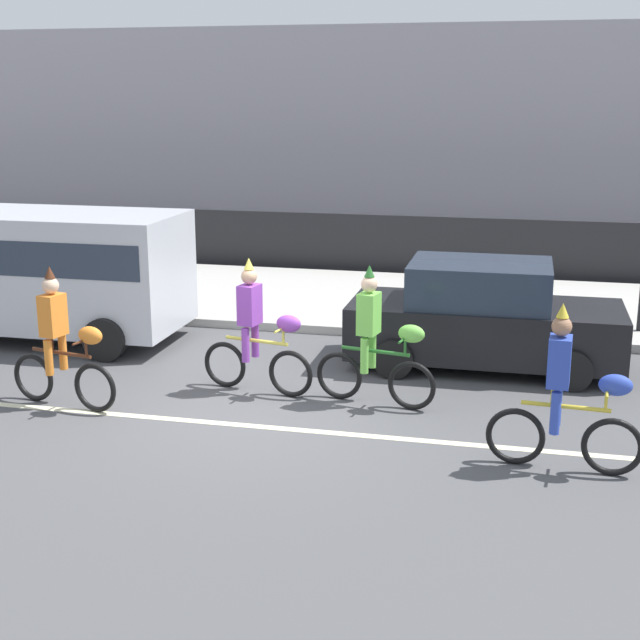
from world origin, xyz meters
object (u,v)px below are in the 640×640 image
(parked_van_silver, at_px, (40,265))
(parked_car_black, at_px, (483,318))
(parade_cyclist_lime, at_px, (376,345))
(parade_cyclist_purple, at_px, (257,335))
(parade_cyclist_cobalt, at_px, (567,399))
(parade_cyclist_orange, at_px, (62,346))

(parked_van_silver, height_order, parked_car_black, parked_van_silver)
(parade_cyclist_lime, height_order, parked_van_silver, parked_van_silver)
(parade_cyclist_purple, relative_size, parade_cyclist_cobalt, 1.00)
(parade_cyclist_cobalt, distance_m, parked_van_silver, 9.31)
(parade_cyclist_orange, xyz_separation_m, parked_car_black, (5.38, 3.08, -0.06))
(parade_cyclist_purple, height_order, parked_car_black, parade_cyclist_purple)
(parade_cyclist_purple, distance_m, parade_cyclist_lime, 1.71)
(parade_cyclist_orange, xyz_separation_m, parade_cyclist_cobalt, (6.48, -0.64, 0.00))
(parade_cyclist_orange, distance_m, parade_cyclist_purple, 2.63)
(parade_cyclist_cobalt, xyz_separation_m, parked_van_silver, (-8.53, 3.69, 0.44))
(parade_cyclist_orange, xyz_separation_m, parade_cyclist_lime, (4.07, 1.03, 0.00))
(parade_cyclist_orange, height_order, parked_car_black, parade_cyclist_orange)
(parade_cyclist_cobalt, bearing_deg, parade_cyclist_purple, 156.42)
(parade_cyclist_orange, relative_size, parked_van_silver, 0.38)
(parade_cyclist_purple, xyz_separation_m, parade_cyclist_cobalt, (4.12, -1.80, 0.00))
(parked_van_silver, bearing_deg, parade_cyclist_orange, -56.14)
(parade_cyclist_purple, bearing_deg, parade_cyclist_cobalt, -23.58)
(parade_cyclist_purple, distance_m, parked_car_black, 3.57)
(parade_cyclist_orange, relative_size, parade_cyclist_lime, 1.00)
(parade_cyclist_lime, bearing_deg, parade_cyclist_purple, 175.48)
(parade_cyclist_orange, height_order, parade_cyclist_cobalt, same)
(parade_cyclist_lime, distance_m, parade_cyclist_cobalt, 2.93)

